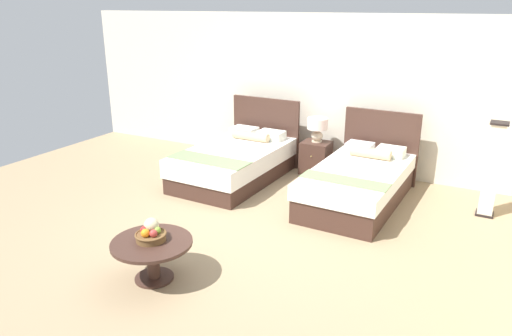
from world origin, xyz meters
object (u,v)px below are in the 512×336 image
bed_near_window (236,161)px  floor_lamp_corner (492,170)px  table_lamp (317,127)px  coffee_table (152,251)px  nightstand (316,158)px  bed_near_corner (359,182)px  fruit_bowl (151,233)px

bed_near_window → floor_lamp_corner: 3.72m
table_lamp → floor_lamp_corner: (2.66, -0.51, -0.16)m
coffee_table → nightstand: bearing=86.1°
nightstand → table_lamp: table_lamp is taller
bed_near_window → nightstand: bearing=40.2°
coffee_table → floor_lamp_corner: size_ratio=0.64×
table_lamp → coffee_table: 3.93m
bed_near_corner → fruit_bowl: bed_near_corner is taller
table_lamp → fruit_bowl: size_ratio=1.25×
bed_near_window → table_lamp: bed_near_window is taller
bed_near_corner → table_lamp: bearing=138.4°
bed_near_window → nightstand: (1.03, 0.87, -0.03)m
nightstand → coffee_table: size_ratio=0.65×
bed_near_window → nightstand: bed_near_window is taller
nightstand → table_lamp: bearing=90.0°
table_lamp → floor_lamp_corner: bearing=-10.9°
bed_near_corner → table_lamp: (-1.00, 0.89, 0.50)m
nightstand → coffee_table: nightstand is taller
bed_near_corner → floor_lamp_corner: size_ratio=1.72×
bed_near_corner → nightstand: (-1.00, 0.87, -0.03)m
coffee_table → bed_near_corner: bearing=67.2°
bed_near_corner → bed_near_window: bearing=-179.9°
table_lamp → fruit_bowl: (-0.29, -3.87, -0.29)m
bed_near_window → bed_near_corner: 2.03m
bed_near_corner → coffee_table: (-1.27, -3.01, 0.03)m
bed_near_window → nightstand: size_ratio=4.03×
table_lamp → bed_near_corner: bearing=-41.6°
bed_near_corner → table_lamp: bed_near_corner is taller
nightstand → fruit_bowl: 3.87m
coffee_table → floor_lamp_corner: bearing=49.2°
coffee_table → floor_lamp_corner: floor_lamp_corner is taller
floor_lamp_corner → nightstand: bearing=169.5°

